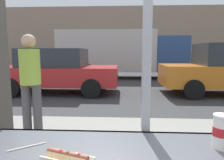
% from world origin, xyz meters
% --- Properties ---
extents(ground_plane, '(60.00, 60.00, 0.00)m').
position_xyz_m(ground_plane, '(0.00, 8.00, 0.00)').
color(ground_plane, '#38383A').
extents(sidewalk_strip, '(16.00, 2.80, 0.15)m').
position_xyz_m(sidewalk_strip, '(0.00, 1.60, 0.07)').
color(sidewalk_strip, gray).
rests_on(sidewalk_strip, ground).
extents(window_wall, '(2.63, 0.20, 2.90)m').
position_xyz_m(window_wall, '(0.00, 0.08, 1.72)').
color(window_wall, '#423D38').
rests_on(window_wall, ground).
extents(building_facade_far, '(28.00, 1.20, 5.75)m').
position_xyz_m(building_facade_far, '(0.00, 19.44, 2.87)').
color(building_facade_far, gray).
rests_on(building_facade_far, ground).
extents(soda_cup_right, '(0.09, 0.09, 0.33)m').
position_xyz_m(soda_cup_right, '(0.36, -0.16, 1.11)').
color(soda_cup_right, white).
rests_on(soda_cup_right, window_counter).
extents(hotdog_tray_near, '(0.25, 0.16, 0.05)m').
position_xyz_m(hotdog_tray_near, '(-0.38, -0.35, 1.04)').
color(hotdog_tray_near, silver).
rests_on(hotdog_tray_near, window_counter).
extents(loose_straw, '(0.16, 0.12, 0.01)m').
position_xyz_m(loose_straw, '(-0.63, -0.21, 1.02)').
color(loose_straw, white).
rests_on(loose_straw, window_counter).
extents(parked_car_red, '(4.35, 2.06, 1.63)m').
position_xyz_m(parked_car_red, '(-2.58, 6.35, 0.83)').
color(parked_car_red, red).
rests_on(parked_car_red, ground).
extents(box_truck, '(7.17, 2.44, 2.69)m').
position_xyz_m(box_truck, '(-0.32, 10.98, 1.51)').
color(box_truck, beige).
rests_on(box_truck, ground).
extents(pedestrian, '(0.32, 0.32, 1.63)m').
position_xyz_m(pedestrian, '(-1.62, 2.03, 1.08)').
color(pedestrian, '#464347').
rests_on(pedestrian, sidewalk_strip).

